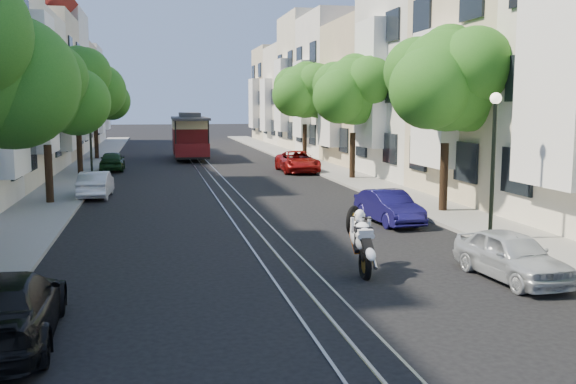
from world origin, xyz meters
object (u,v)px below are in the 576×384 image
parked_car_w_far (112,161)px  cable_car (190,134)px  sportbike_rider (361,237)px  parked_car_e_far (298,162)px  parked_car_w_near (3,309)px  tree_w_d (95,96)px  parked_car_e_mid (389,207)px  tree_e_d (306,92)px  tree_e_b (449,83)px  parked_car_w_mid (96,184)px  tree_w_c (78,85)px  tree_e_c (354,93)px  lamp_east (494,144)px  lamp_west (90,127)px  parked_car_e_near (512,255)px  tree_w_b (46,93)px

parked_car_w_far → cable_car: bearing=-123.1°
cable_car → sportbike_rider: bearing=-86.0°
parked_car_e_far → parked_car_w_near: size_ratio=1.07×
tree_w_d → parked_car_e_mid: 31.02m
tree_e_d → tree_e_b: bearing=-90.0°
sportbike_rider → parked_car_e_far: 23.21m
sportbike_rider → parked_car_w_mid: 16.08m
tree_w_c → parked_car_e_far: size_ratio=1.57×
tree_e_c → lamp_east: bearing=-93.4°
tree_e_c → sportbike_rider: bearing=-107.1°
lamp_west → parked_car_w_mid: size_ratio=1.21×
parked_car_e_near → parked_car_e_mid: bearing=87.0°
sportbike_rider → parked_car_w_near: (-7.16, -3.17, -0.24)m
parked_car_w_mid → parked_car_w_near: bearing=92.2°
parked_car_e_far → parked_car_w_mid: size_ratio=1.31×
tree_e_c → tree_w_c: tree_w_c is taller
tree_w_c → tree_w_d: tree_w_c is taller
tree_e_c → tree_w_b: (-14.40, -6.00, -0.20)m
parked_car_e_mid → parked_car_w_mid: 13.16m
cable_car → tree_w_c: bearing=-122.2°
tree_e_b → tree_e_d: (0.00, 22.00, 0.13)m
tree_w_c → parked_car_w_far: size_ratio=2.02×
tree_e_d → parked_car_e_mid: 24.00m
parked_car_e_far → parked_car_w_mid: parked_car_e_far is taller
tree_w_d → parked_car_w_mid: (1.54, -20.07, -4.03)m
tree_e_b → tree_w_b: 15.25m
tree_e_c → cable_car: size_ratio=0.80×
lamp_east → cable_car: 32.03m
lamp_east → parked_car_w_far: lamp_east is taller
tree_e_b → parked_car_w_far: bearing=124.9°
lamp_west → parked_car_w_mid: (0.70, -6.09, -2.28)m
sportbike_rider → parked_car_e_far: bearing=84.9°
lamp_west → tree_w_c: bearing=105.8°
tree_e_d → parked_car_w_far: 14.00m
sportbike_rider → tree_w_b: bearing=128.8°
lamp_west → cable_car: lamp_west is taller
cable_car → parked_car_w_far: (-5.10, -7.84, -1.25)m
parked_car_e_mid → parked_car_w_near: size_ratio=0.79×
lamp_west → parked_car_w_mid: 6.54m
tree_w_c → lamp_west: bearing=-74.2°
tree_e_c → parked_car_w_far: size_ratio=1.85×
tree_e_d → lamp_east: bearing=-92.0°
cable_car → parked_car_w_near: cable_car is taller
parked_car_w_near → parked_car_e_mid: bearing=-140.1°
tree_w_b → cable_car: 22.46m
tree_e_d → parked_car_w_mid: (-12.86, -15.07, -4.30)m
tree_e_b → parked_car_e_far: (-2.05, 15.45, -4.10)m
parked_car_e_far → lamp_east: bearing=-86.1°
cable_car → parked_car_e_mid: cable_car is taller
lamp_east → parked_car_w_far: 26.39m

